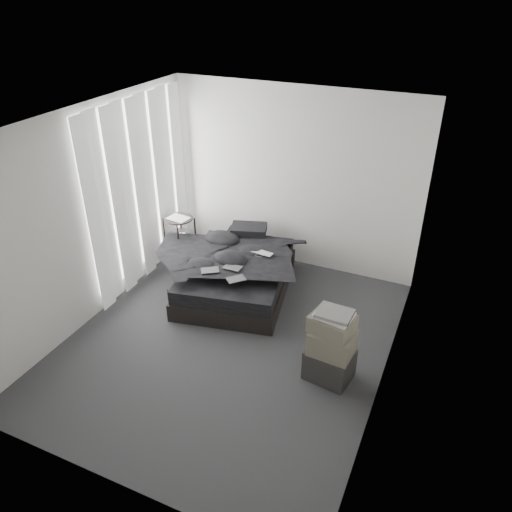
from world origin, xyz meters
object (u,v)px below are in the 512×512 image
at_px(side_stand, 181,242).
at_px(box_lower, 329,364).
at_px(laptop, 261,250).
at_px(bed, 237,283).

relative_size(side_stand, box_lower, 1.61).
distance_m(laptop, side_stand, 1.40).
bearing_deg(box_lower, laptop, 137.64).
xyz_separation_m(laptop, box_lower, (1.34, -1.22, -0.47)).
distance_m(bed, side_stand, 1.12).
height_order(side_stand, box_lower, side_stand).
height_order(bed, laptop, laptop).
xyz_separation_m(bed, box_lower, (1.65, -1.12, 0.06)).
bearing_deg(laptop, box_lower, -35.95).
xyz_separation_m(bed, side_stand, (-1.05, 0.28, 0.26)).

